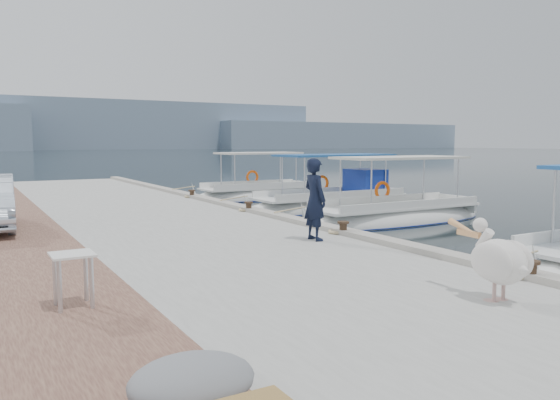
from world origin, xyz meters
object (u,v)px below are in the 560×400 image
at_px(fishing_caique_d, 333,205).
at_px(pelican, 498,259).
at_px(fishing_caique_e, 256,197).
at_px(fisherman, 315,199).
at_px(fishing_caique_c, 395,219).

height_order(fishing_caique_d, pelican, fishing_caique_d).
height_order(fishing_caique_e, pelican, fishing_caique_e).
xyz_separation_m(fishing_caique_e, fisherman, (-5.17, -12.76, 1.30)).
height_order(pelican, fisherman, fisherman).
relative_size(fishing_caique_d, fishing_caique_e, 1.20).
relative_size(fishing_caique_c, fishing_caique_e, 1.17).
bearing_deg(pelican, fisherman, 85.56).
distance_m(fishing_caique_d, pelican, 14.33).
xyz_separation_m(fishing_caique_d, pelican, (-6.34, -12.82, 0.89)).
bearing_deg(fishing_caique_c, fishing_caique_e, 93.50).
bearing_deg(fishing_caique_d, fisherman, -128.00).
relative_size(pelican, fisherman, 0.78).
xyz_separation_m(fishing_caique_c, pelican, (-6.13, -8.90, 0.95)).
bearing_deg(fishing_caique_e, fishing_caique_d, -81.51).
relative_size(fishing_caique_e, pelican, 4.49).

